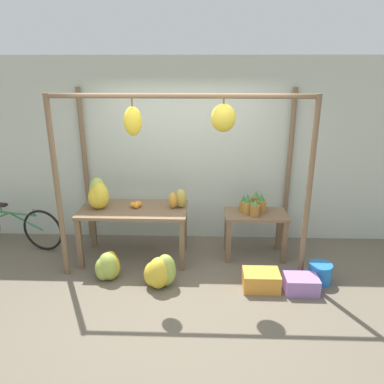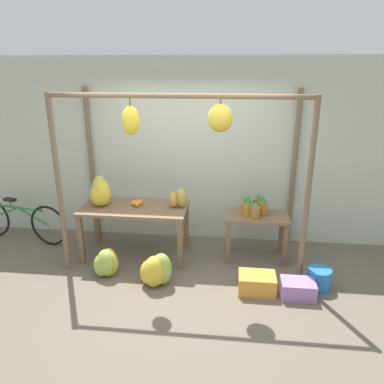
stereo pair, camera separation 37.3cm
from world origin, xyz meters
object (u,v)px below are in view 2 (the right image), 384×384
Objects in this scene: pineapple_cluster at (254,206)px; parked_bicycle at (20,220)px; orange_pile at (138,203)px; banana_pile_ground_left at (107,263)px; banana_pile_on_table at (101,193)px; banana_pile_ground_right at (156,271)px; blue_bucket at (319,278)px; fruit_crate_white at (257,283)px; fruit_crate_purple at (298,289)px; papaya_pile at (178,199)px.

parked_bicycle is at bearing 177.73° from pineapple_cluster.
banana_pile_ground_left is at bearing -114.61° from orange_pile.
banana_pile_on_table is 1.40m from banana_pile_ground_right.
blue_bucket is 0.17× the size of parked_bicycle.
banana_pile_on_table is 0.95× the size of fruit_crate_white.
banana_pile_ground_right is at bearing -11.05° from banana_pile_ground_left.
fruit_crate_purple is at bearing -14.73° from parked_bicycle.
banana_pile_ground_right is 1.68× the size of blue_bucket.
orange_pile is at bearing 117.77° from banana_pile_ground_right.
banana_pile_on_table is at bearing 111.20° from banana_pile_ground_left.
orange_pile is at bearing 65.39° from banana_pile_ground_left.
banana_pile_on_table is 0.88× the size of banana_pile_ground_right.
orange_pile is 0.94m from banana_pile_ground_left.
papaya_pile is (-1.06, -0.10, 0.11)m from pineapple_cluster.
papaya_pile is (0.87, 0.64, 0.71)m from banana_pile_ground_left.
pineapple_cluster is at bearing 20.80° from banana_pile_ground_left.
banana_pile_on_table reaches higher than banana_pile_ground_left.
parked_bicycle reaches higher than banana_pile_ground_right.
banana_pile_on_table is at bearing -175.28° from orange_pile.
papaya_pile reaches higher than blue_bucket.
banana_pile_ground_left is (-0.29, -0.63, -0.63)m from orange_pile.
banana_pile_ground_right reaches higher than fruit_crate_white.
blue_bucket is at bearing -41.85° from pineapple_cluster.
parked_bicycle reaches higher than blue_bucket.
parked_bicycle is (-3.66, 1.04, 0.23)m from fruit_crate_white.
orange_pile reaches higher than parked_bicycle.
orange_pile is 0.32× the size of banana_pile_ground_right.
parked_bicycle reaches higher than fruit_crate_white.
banana_pile_ground_left is 1.92m from parked_bicycle.
papaya_pile is at bearing 2.47° from banana_pile_on_table.
banana_pile_ground_left is at bearing -143.84° from papaya_pile.
banana_pile_ground_left is 0.71m from banana_pile_ground_right.
orange_pile is (0.52, 0.04, -0.15)m from banana_pile_on_table.
papaya_pile is at bearing 143.97° from fruit_crate_white.
pineapple_cluster is at bearing -2.27° from parked_bicycle.
fruit_crate_white is at bearing -36.03° from papaya_pile.
orange_pile is 0.55× the size of papaya_pile.
parked_bicycle is at bearing 157.02° from banana_pile_ground_right.
blue_bucket is 1.02× the size of papaya_pile.
banana_pile_ground_right is 2.60m from parked_bicycle.
pineapple_cluster is 3.66m from parked_bicycle.
fruit_crate_white is (1.27, -0.02, -0.08)m from banana_pile_ground_right.
banana_pile_on_table is 1.10m from papaya_pile.
banana_pile_on_table is 1.06× the size of fruit_crate_purple.
banana_pile_ground_right is (0.69, -0.14, 0.01)m from banana_pile_ground_left.
papaya_pile is at bearing 36.16° from banana_pile_ground_left.
banana_pile_ground_left is (0.23, -0.59, -0.78)m from banana_pile_on_table.
banana_pile_on_table is at bearing 169.01° from blue_bucket.
banana_pile_ground_right is 1.76m from fruit_crate_purple.
fruit_crate_white is at bearing 173.67° from fruit_crate_purple.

